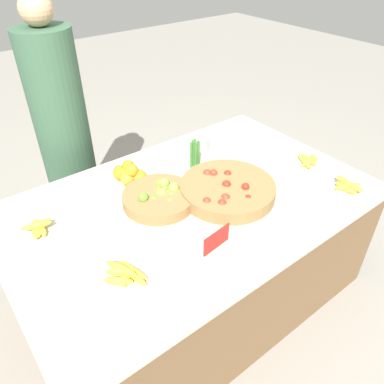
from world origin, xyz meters
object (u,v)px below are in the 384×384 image
tomato_basket (228,190)px  price_sign (217,240)px  vendor_person (65,141)px  metal_bowl (234,143)px  lime_bowl (160,197)px

tomato_basket → price_sign: bearing=-139.2°
tomato_basket → vendor_person: size_ratio=0.31×
tomato_basket → metal_bowl: bearing=43.8°
tomato_basket → vendor_person: (-0.44, 1.00, -0.00)m
tomato_basket → vendor_person: bearing=113.9°
vendor_person → metal_bowl: bearing=-39.9°
lime_bowl → tomato_basket: (0.30, -0.16, 0.00)m
metal_bowl → vendor_person: (-0.79, 0.66, -0.01)m
metal_bowl → price_sign: bearing=-137.6°
lime_bowl → metal_bowl: (0.65, 0.18, 0.01)m
vendor_person → tomato_basket: bearing=-66.1°
lime_bowl → vendor_person: 0.85m
tomato_basket → price_sign: size_ratio=3.14×
tomato_basket → metal_bowl: size_ratio=1.44×
metal_bowl → tomato_basket: bearing=-136.2°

